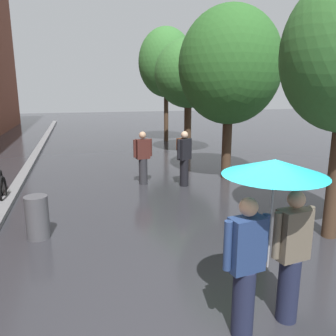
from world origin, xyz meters
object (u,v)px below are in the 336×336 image
at_px(street_tree_2, 188,74).
at_px(pedestrian_walking_far, 143,158).
at_px(couple_under_umbrella, 272,218).
at_px(litter_bin, 37,217).
at_px(pedestrian_walking_midground, 184,157).
at_px(street_tree_3, 166,63).
at_px(street_tree_1, 230,66).

xyz_separation_m(street_tree_2, pedestrian_walking_far, (-2.93, -4.55, -2.65)).
height_order(couple_under_umbrella, litter_bin, couple_under_umbrella).
xyz_separation_m(litter_bin, pedestrian_walking_midground, (3.86, 2.75, 0.45)).
bearing_deg(pedestrian_walking_far, litter_bin, -129.77).
relative_size(street_tree_2, pedestrian_walking_midground, 3.02).
height_order(street_tree_3, pedestrian_walking_midground, street_tree_3).
bearing_deg(pedestrian_walking_far, couple_under_umbrella, -88.21).
bearing_deg(street_tree_1, couple_under_umbrella, -110.76).
distance_m(street_tree_1, street_tree_3, 8.23).
distance_m(street_tree_3, pedestrian_walking_far, 9.38).
bearing_deg(pedestrian_walking_midground, street_tree_1, 19.29).
bearing_deg(pedestrian_walking_far, pedestrian_walking_midground, -24.36).
height_order(street_tree_2, street_tree_3, street_tree_3).
distance_m(street_tree_2, litter_bin, 10.12).
xyz_separation_m(street_tree_1, street_tree_3, (0.14, 8.21, 0.67)).
height_order(couple_under_umbrella, pedestrian_walking_far, couple_under_umbrella).
height_order(couple_under_umbrella, pedestrian_walking_midground, couple_under_umbrella).
bearing_deg(street_tree_2, pedestrian_walking_far, -122.74).
bearing_deg(pedestrian_walking_midground, couple_under_umbrella, -98.57).
distance_m(street_tree_1, couple_under_umbrella, 7.51).
height_order(litter_bin, pedestrian_walking_midground, pedestrian_walking_midground).
relative_size(street_tree_1, litter_bin, 6.25).
height_order(street_tree_1, pedestrian_walking_far, street_tree_1).
xyz_separation_m(street_tree_1, pedestrian_walking_midground, (-1.62, -0.57, -2.64)).
bearing_deg(street_tree_3, litter_bin, -116.02).
bearing_deg(street_tree_3, street_tree_2, -89.69).
distance_m(street_tree_1, street_tree_2, 4.50).
bearing_deg(litter_bin, pedestrian_walking_midground, 35.51).
bearing_deg(couple_under_umbrella, street_tree_3, 79.77).
xyz_separation_m(street_tree_1, street_tree_2, (0.16, 4.50, -0.05)).
xyz_separation_m(street_tree_1, couple_under_umbrella, (-2.55, -6.74, -2.10)).
bearing_deg(pedestrian_walking_midground, street_tree_2, 70.57).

